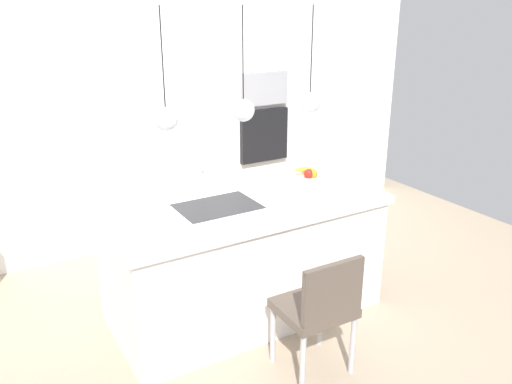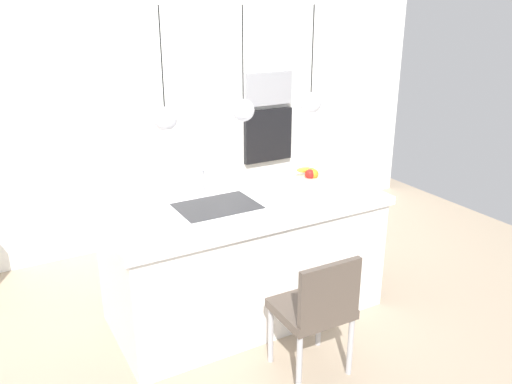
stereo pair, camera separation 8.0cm
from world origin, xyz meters
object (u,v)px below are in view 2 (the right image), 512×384
object	(u,v)px
microwave	(268,88)
chair_near	(317,307)
fruit_bowl	(310,178)
oven	(268,135)

from	to	relation	value
microwave	chair_near	bearing A→B (deg)	-114.02
fruit_bowl	chair_near	size ratio (longest dim) A/B	0.33
microwave	oven	distance (m)	0.50
oven	microwave	bearing A→B (deg)	0.00
oven	chair_near	bearing A→B (deg)	-114.02
microwave	oven	world-z (taller)	microwave
microwave	chair_near	size ratio (longest dim) A/B	0.64
fruit_bowl	oven	xyz separation A→B (m)	(0.51, 1.51, -0.04)
chair_near	microwave	bearing A→B (deg)	65.98
oven	fruit_bowl	bearing A→B (deg)	-108.49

